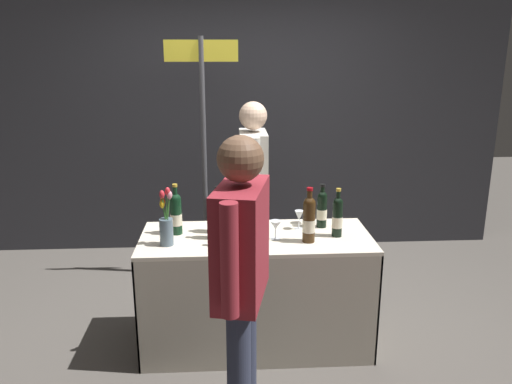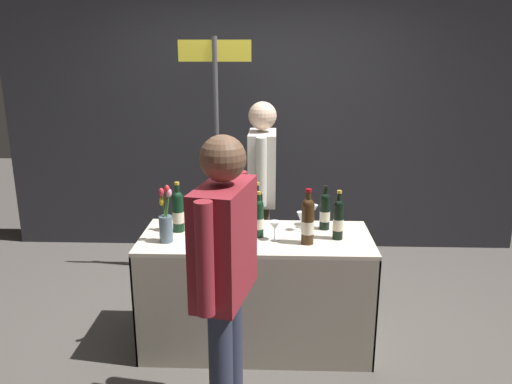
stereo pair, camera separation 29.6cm
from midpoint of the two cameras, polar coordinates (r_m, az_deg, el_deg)
The scene contains 20 objects.
ground_plane at distance 3.71m, azimuth 2.38°, elevation -16.34°, with size 12.00×12.00×0.00m, color #514C47.
back_partition at distance 5.05m, azimuth 2.46°, elevation 9.86°, with size 5.07×0.12×2.91m, color #2D2D33.
tasting_table at distance 3.46m, azimuth 2.48°, elevation -8.89°, with size 1.51×0.65×0.78m.
featured_wine_bottle at distance 3.16m, azimuth -0.19°, elevation -3.82°, with size 0.07×0.07×0.30m.
display_bottle_0 at distance 3.34m, azimuth 11.67°, elevation -2.96°, with size 0.07×0.07×0.32m.
display_bottle_1 at distance 3.31m, azimuth 2.86°, elevation -2.91°, with size 0.07×0.07×0.31m.
display_bottle_2 at distance 3.41m, azimuth -1.65°, elevation -2.20°, with size 0.08×0.08×0.32m.
display_bottle_3 at distance 3.30m, azimuth -1.95°, elevation -2.92°, with size 0.07×0.07×0.32m.
display_bottle_4 at distance 3.42m, azimuth -6.24°, elevation -2.13°, with size 0.08×0.08×0.34m.
display_bottle_5 at distance 3.50m, azimuth 10.09°, elevation -2.06°, with size 0.07×0.07×0.30m.
display_bottle_6 at distance 3.22m, azimuth 8.42°, elevation -3.17°, with size 0.08×0.08×0.36m.
display_bottle_7 at distance 3.45m, azimuth 0.62°, elevation -1.96°, with size 0.07×0.07×0.32m.
display_bottle_8 at distance 3.42m, azimuth 2.56°, elevation -2.02°, with size 0.08×0.08×0.33m.
wine_glass_near_vendor at distance 3.57m, azimuth 8.65°, elevation -2.06°, with size 0.08×0.08×0.15m.
wine_glass_mid at distance 3.46m, azimuth 7.50°, elevation -2.88°, with size 0.06×0.06×0.13m.
wine_glass_near_taster at distance 3.28m, azimuth 4.69°, elevation -3.87°, with size 0.07×0.07×0.12m.
flower_vase at distance 3.25m, azimuth -7.46°, elevation -3.32°, with size 0.09×0.08×0.37m.
vendor_presenter at distance 4.05m, azimuth 2.80°, elevation 1.02°, with size 0.22×0.59×1.58m.
taster_foreground_right at distance 2.50m, azimuth -0.10°, elevation -8.15°, with size 0.30×0.62×1.59m.
booth_signpost at distance 4.35m, azimuth -2.49°, elevation 6.82°, with size 0.60×0.04×2.07m.
Camera 2 is at (0.11, -3.15, 1.97)m, focal length 35.93 mm.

